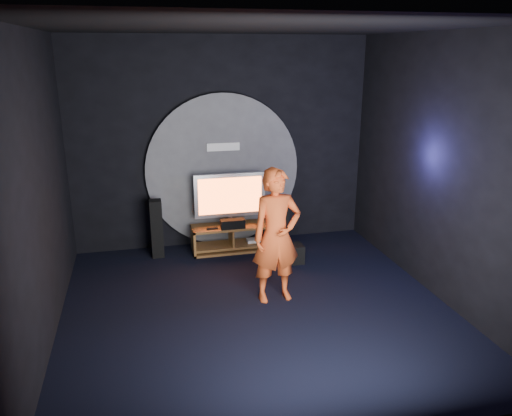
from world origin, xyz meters
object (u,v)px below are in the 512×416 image
(tower_speaker_left, at_px, (157,229))
(tv, at_px, (230,197))
(player, at_px, (276,236))
(tower_speaker_right, at_px, (281,226))
(media_console, at_px, (232,239))
(subwoofer, at_px, (294,253))

(tower_speaker_left, bearing_deg, tv, 1.42)
(tv, bearing_deg, player, -82.03)
(tv, relative_size, tower_speaker_right, 1.23)
(media_console, distance_m, tv, 0.74)
(tv, distance_m, player, 1.92)
(tv, height_order, tower_speaker_right, tv)
(media_console, distance_m, tower_speaker_right, 0.88)
(tower_speaker_right, bearing_deg, tv, 153.55)
(tower_speaker_left, height_order, tower_speaker_right, same)
(media_console, xyz_separation_m, tower_speaker_right, (0.77, -0.32, 0.29))
(media_console, height_order, player, player)
(tv, height_order, tower_speaker_left, tv)
(tower_speaker_left, relative_size, subwoofer, 3.22)
(tower_speaker_right, height_order, player, player)
(tower_speaker_right, xyz_separation_m, player, (-0.51, -1.51, 0.43))
(tower_speaker_left, relative_size, player, 0.53)
(tower_speaker_right, bearing_deg, player, -108.80)
(subwoofer, bearing_deg, tv, 138.04)
(player, bearing_deg, tower_speaker_left, 123.90)
(player, bearing_deg, media_console, 93.32)
(subwoofer, distance_m, player, 1.48)
(subwoofer, bearing_deg, media_console, 140.31)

